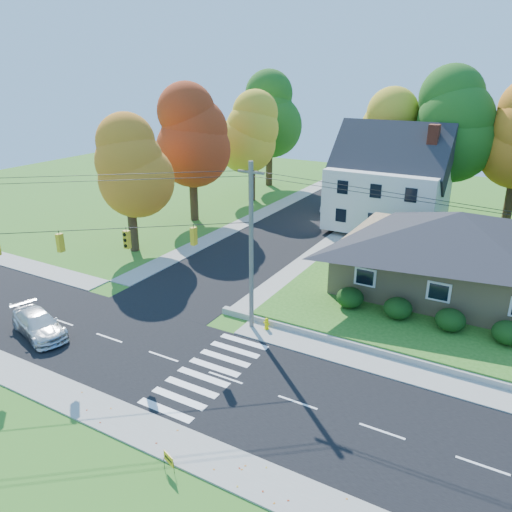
{
  "coord_description": "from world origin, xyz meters",
  "views": [
    {
      "loc": [
        11.88,
        -17.76,
        14.63
      ],
      "look_at": [
        -2.78,
        8.0,
        3.44
      ],
      "focal_mm": 35.0,
      "sensor_mm": 36.0,
      "label": 1
    }
  ],
  "objects_px": {
    "ranch_house": "(455,250)",
    "fire_hydrant": "(267,324)",
    "silver_sedan": "(39,324)",
    "white_car": "(333,205)"
  },
  "relations": [
    {
      "from": "ranch_house",
      "to": "white_car",
      "type": "xyz_separation_m",
      "value": [
        -14.92,
        16.27,
        -2.57
      ]
    },
    {
      "from": "ranch_house",
      "to": "silver_sedan",
      "type": "bearing_deg",
      "value": -138.17
    },
    {
      "from": "ranch_house",
      "to": "fire_hydrant",
      "type": "relative_size",
      "value": 18.76
    },
    {
      "from": "silver_sedan",
      "to": "fire_hydrant",
      "type": "bearing_deg",
      "value": -40.44
    },
    {
      "from": "silver_sedan",
      "to": "white_car",
      "type": "relative_size",
      "value": 1.15
    },
    {
      "from": "ranch_house",
      "to": "silver_sedan",
      "type": "xyz_separation_m",
      "value": [
        -19.78,
        -17.71,
        -2.56
      ]
    },
    {
      "from": "white_car",
      "to": "fire_hydrant",
      "type": "xyz_separation_m",
      "value": [
        6.36,
        -26.89,
        -0.33
      ]
    },
    {
      "from": "silver_sedan",
      "to": "white_car",
      "type": "xyz_separation_m",
      "value": [
        4.86,
        33.97,
        -0.01
      ]
    },
    {
      "from": "silver_sedan",
      "to": "fire_hydrant",
      "type": "xyz_separation_m",
      "value": [
        11.21,
        7.08,
        -0.33
      ]
    },
    {
      "from": "ranch_house",
      "to": "white_car",
      "type": "height_order",
      "value": "ranch_house"
    }
  ]
}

